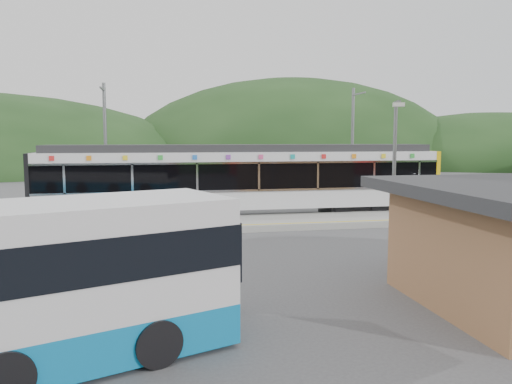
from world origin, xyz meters
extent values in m
plane|color=#4C4C4F|center=(0.00, 0.00, 0.00)|extent=(120.00, 120.00, 0.00)
ellipsoid|color=#1E3D19|center=(16.00, 54.00, 0.00)|extent=(52.00, 39.00, 26.00)
ellipsoid|color=#1E3D19|center=(45.00, 48.00, 0.00)|extent=(44.00, 33.00, 16.00)
cube|color=#9E9E99|center=(0.00, 3.30, 0.15)|extent=(26.00, 3.20, 0.30)
cube|color=yellow|center=(0.00, 2.00, 0.30)|extent=(26.00, 0.10, 0.01)
cube|color=black|center=(-5.95, 6.00, 0.30)|extent=(3.20, 2.20, 0.56)
cube|color=black|center=(6.05, 6.00, 0.30)|extent=(3.20, 2.20, 0.56)
cube|color=silver|center=(0.05, 6.00, 1.04)|extent=(20.00, 2.90, 0.92)
cube|color=black|center=(0.05, 6.00, 2.23)|extent=(20.00, 2.96, 1.45)
cube|color=silver|center=(0.05, 4.50, 1.55)|extent=(20.00, 0.05, 0.10)
cube|color=silver|center=(0.05, 4.50, 2.90)|extent=(20.00, 0.05, 0.10)
cube|color=silver|center=(0.05, 6.00, 3.17)|extent=(20.00, 2.90, 0.45)
cube|color=#2D2D30|center=(0.05, 6.00, 3.58)|extent=(19.40, 2.50, 0.36)
cube|color=#DFB60B|center=(10.17, 6.00, 1.90)|extent=(0.24, 2.92, 3.00)
cube|color=black|center=(-10.05, 6.00, 1.90)|extent=(0.20, 2.92, 3.00)
cube|color=silver|center=(-8.45, 4.50, 2.23)|extent=(0.10, 0.05, 1.35)
cube|color=silver|center=(-5.45, 4.50, 2.23)|extent=(0.10, 0.05, 1.35)
cube|color=silver|center=(-2.45, 4.50, 2.23)|extent=(0.10, 0.05, 1.35)
cube|color=silver|center=(0.55, 4.50, 2.23)|extent=(0.10, 0.05, 1.35)
cube|color=silver|center=(3.55, 4.50, 2.23)|extent=(0.10, 0.05, 1.35)
cube|color=silver|center=(6.55, 4.50, 2.23)|extent=(0.10, 0.05, 1.35)
cube|color=silver|center=(9.05, 4.50, 2.23)|extent=(0.10, 0.05, 1.35)
cube|color=red|center=(-8.95, 4.51, 3.18)|extent=(0.22, 0.04, 0.22)
cube|color=orange|center=(-7.35, 4.51, 3.18)|extent=(0.22, 0.04, 0.22)
cube|color=yellow|center=(-5.75, 4.51, 3.18)|extent=(0.22, 0.04, 0.22)
cube|color=green|center=(-4.15, 4.51, 3.18)|extent=(0.22, 0.04, 0.22)
cube|color=blue|center=(-2.55, 4.51, 3.18)|extent=(0.22, 0.04, 0.22)
cube|color=purple|center=(-0.95, 4.51, 3.18)|extent=(0.22, 0.04, 0.22)
cube|color=#E54C8C|center=(0.65, 4.51, 3.18)|extent=(0.22, 0.04, 0.22)
cube|color=#19A5A5|center=(2.25, 4.51, 3.18)|extent=(0.22, 0.04, 0.22)
cube|color=red|center=(3.85, 4.51, 3.18)|extent=(0.22, 0.04, 0.22)
cube|color=orange|center=(5.45, 4.51, 3.18)|extent=(0.22, 0.04, 0.22)
cube|color=yellow|center=(7.05, 4.51, 3.18)|extent=(0.22, 0.04, 0.22)
cube|color=green|center=(8.65, 4.51, 3.18)|extent=(0.22, 0.04, 0.22)
cylinder|color=slate|center=(-7.00, 8.60, 3.50)|extent=(0.18, 0.18, 7.00)
cube|color=slate|center=(-7.00, 7.80, 6.60)|extent=(0.08, 1.80, 0.08)
cylinder|color=slate|center=(7.00, 8.60, 3.50)|extent=(0.18, 0.18, 7.00)
cube|color=slate|center=(7.00, 7.80, 6.60)|extent=(0.08, 1.80, 0.08)
cylinder|color=black|center=(-4.75, -9.46, 0.44)|extent=(1.73, 2.70, 0.88)
cylinder|color=slate|center=(3.28, -4.19, 2.63)|extent=(0.12, 0.12, 5.25)
cube|color=slate|center=(3.28, -4.59, 5.16)|extent=(0.43, 0.86, 0.12)
cube|color=silver|center=(3.28, -4.98, 5.09)|extent=(0.39, 0.29, 0.12)
camera|label=1|loc=(-4.28, -19.23, 4.05)|focal=35.00mm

